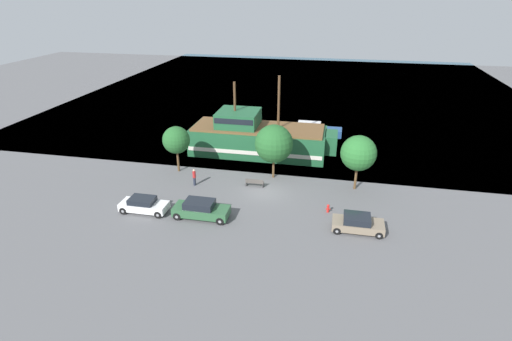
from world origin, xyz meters
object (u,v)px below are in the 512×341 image
Objects in this scene: moored_boat_dockside at (312,130)px; parked_car_curb_rear at (144,205)px; pirate_ship at (257,138)px; fire_hydrant at (328,208)px; parked_car_curb_mid at (201,209)px; parked_car_curb_front at (358,223)px; bench_promenade_east at (255,183)px; pedestrian_walking_near at (194,177)px.

parked_car_curb_rear is at bearing -118.67° from moored_boat_dockside.
fire_hydrant is (8.91, -12.49, -1.52)m from pirate_ship.
parked_car_curb_mid is at bearing -96.43° from pirate_ship.
parked_car_curb_front is at bearing 2.51° from parked_car_curb_mid.
parked_car_curb_rear is at bearing -114.03° from pirate_ship.
parked_car_curb_mid is at bearing -163.86° from fire_hydrant.
fire_hydrant is at bearing 11.37° from parked_car_curb_rear.
moored_boat_dockside is at bearing 61.33° from parked_car_curb_rear.
pirate_ship is at bearing 65.97° from parked_car_curb_rear.
pirate_ship is 10.07m from moored_boat_dockside.
bench_promenade_east is (-9.80, 6.10, -0.25)m from parked_car_curb_front.
pirate_ship is at bearing -126.66° from moored_boat_dockside.
parked_car_curb_rear is 2.32× the size of bench_promenade_east.
pirate_ship is 2.26× the size of moored_boat_dockside.
parked_car_curb_rear reaches higher than fire_hydrant.
pedestrian_walking_near is at bearing 161.76° from parked_car_curb_front.
moored_boat_dockside is 24.82m from parked_car_curb_mid.
pedestrian_walking_near is at bearing 66.26° from parked_car_curb_rear.
pirate_ship is 22.33× the size of fire_hydrant.
fire_hydrant is at bearing -54.50° from pirate_ship.
parked_car_curb_rear is (-12.96, -23.70, 0.05)m from moored_boat_dockside.
moored_boat_dockside is 1.58× the size of parked_car_curb_mid.
pedestrian_walking_near is (-2.65, 5.77, 0.10)m from parked_car_curb_mid.
parked_car_curb_mid is 7.45m from bench_promenade_east.
parked_car_curb_front is at bearing -45.77° from fire_hydrant.
parked_car_curb_mid is 1.14× the size of parked_car_curb_rear.
pirate_ship is at bearing 83.57° from parked_car_curb_mid.
moored_boat_dockside is 4.35× the size of pedestrian_walking_near.
moored_boat_dockside is 17.48m from bench_promenade_east.
fire_hydrant is (15.90, 3.20, -0.27)m from parked_car_curb_rear.
parked_car_curb_front reaches higher than fire_hydrant.
pedestrian_walking_near reaches higher than moored_boat_dockside.
parked_car_curb_rear is at bearing -177.86° from parked_car_curb_front.
bench_promenade_east is (-4.41, -16.91, -0.19)m from moored_boat_dockside.
parked_car_curb_rear is at bearing -113.74° from pedestrian_walking_near.
pedestrian_walking_near is at bearing 168.61° from fire_hydrant.
pirate_ship is 9.81× the size of pedestrian_walking_near.
parked_car_curb_rear is 16.22m from fire_hydrant.
parked_car_curb_mid is (-1.75, -15.58, -1.15)m from pirate_ship.
pedestrian_walking_near reaches higher than fire_hydrant.
parked_car_curb_front reaches higher than bench_promenade_east.
parked_car_curb_mid reaches higher than parked_car_curb_rear.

